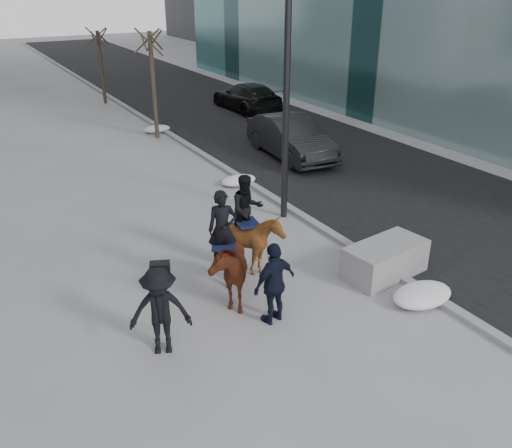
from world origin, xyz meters
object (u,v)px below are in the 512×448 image
planter (385,260)px  car_near (291,137)px  mounted_right (249,235)px  mounted_left (226,261)px

planter → car_near: car_near is taller
planter → mounted_right: 3.21m
mounted_left → planter: bearing=-14.4°
car_near → mounted_right: mounted_right is taller
car_near → mounted_left: 10.29m
car_near → mounted_left: size_ratio=1.93×
planter → car_near: bearing=70.4°
car_near → mounted_right: 9.04m
mounted_right → planter: bearing=-32.9°
planter → mounted_right: size_ratio=0.84×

